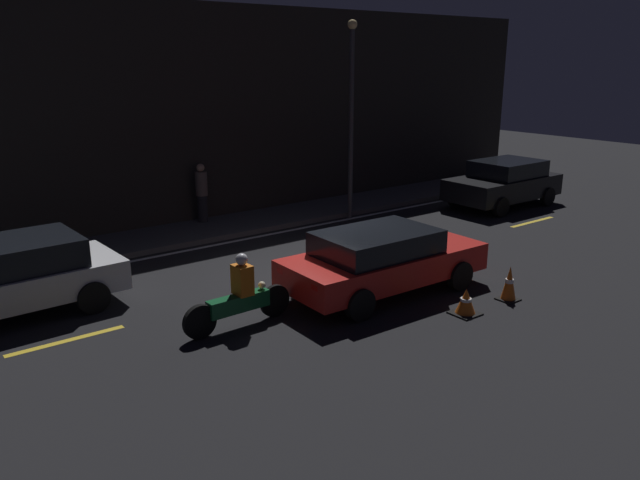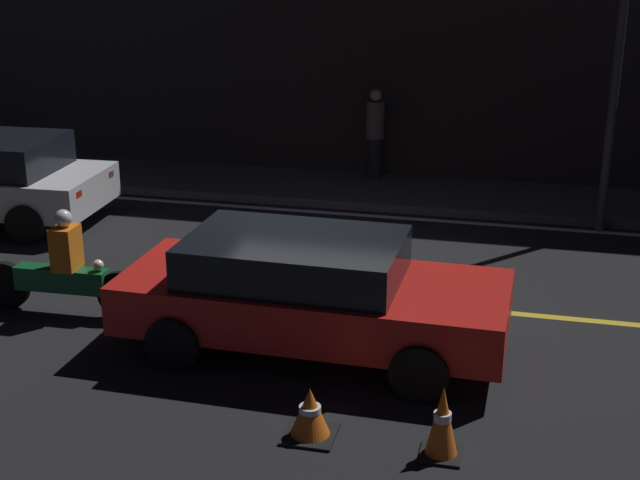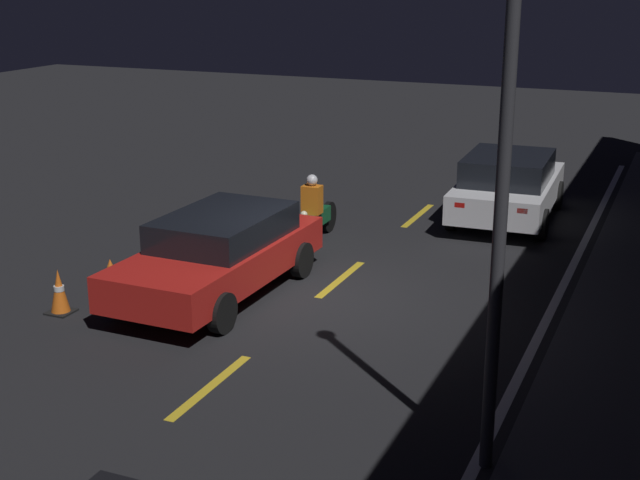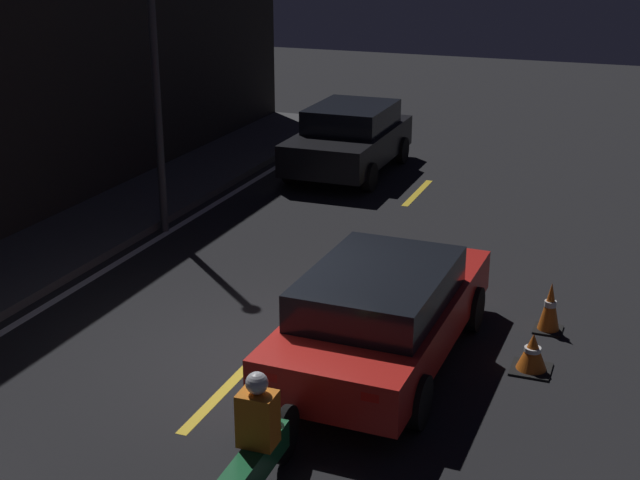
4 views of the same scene
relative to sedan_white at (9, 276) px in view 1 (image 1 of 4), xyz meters
The scene contains 16 objects.
ground_plane 6.26m from the sedan_white, 17.13° to the right, with size 56.00×56.00×0.00m, color black.
raised_curb 6.71m from the sedan_white, 27.16° to the left, with size 28.00×2.05×0.14m.
building_front 7.66m from the sedan_white, 35.43° to the left, with size 28.00×0.30×6.22m.
lane_dash_b 2.03m from the sedan_white, 76.54° to the right, with size 2.00×0.14×0.01m.
lane_dash_c 5.32m from the sedan_white, 20.33° to the right, with size 2.00×0.14×0.01m.
lane_dash_d 9.64m from the sedan_white, 10.97° to the right, with size 2.00×0.14×0.01m.
lane_dash_e 14.08m from the sedan_white, ahead, with size 2.00×0.14×0.01m.
lane_solid_kerb 6.24m from the sedan_white, 16.60° to the left, with size 25.20×0.14×0.01m.
sedan_white is the anchor object (origin of this frame).
taxi_red 7.22m from the sedan_white, 28.01° to the right, with size 4.42×1.98×1.35m.
van_black 14.99m from the sedan_white, ahead, with size 4.02×2.00×1.50m.
motorcycle 4.43m from the sedan_white, 45.03° to the right, with size 2.20×0.37×1.38m.
traffic_cone_near 8.64m from the sedan_white, 37.31° to the right, with size 0.50×0.50×0.51m.
traffic_cone_mid 9.69m from the sedan_white, 33.00° to the right, with size 0.39×0.39×0.72m.
pedestrian 6.95m from the sedan_white, 32.14° to the left, with size 0.34×0.34×1.69m.
street_lamp 10.39m from the sedan_white, 10.68° to the left, with size 0.28×0.28×5.76m.
Camera 1 is at (-7.98, -10.51, 4.69)m, focal length 35.00 mm.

